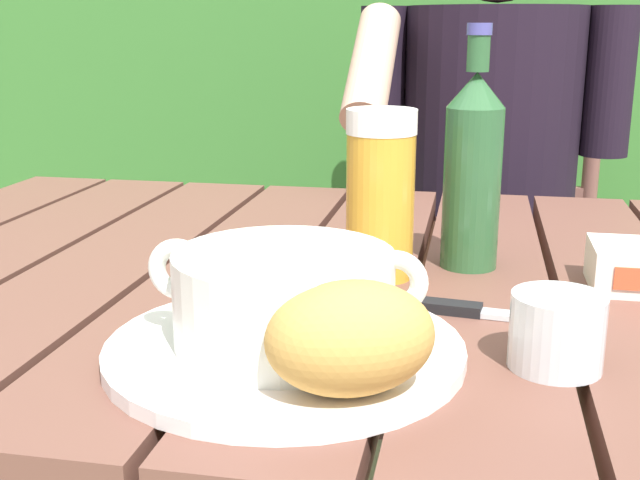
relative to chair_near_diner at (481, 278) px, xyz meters
name	(u,v)px	position (x,y,z in m)	size (l,w,h in m)	color
dining_table	(353,355)	(-0.15, -0.87, 0.18)	(1.24, 0.85, 0.76)	brown
hedge_backdrop	(365,30)	(-0.36, 0.72, 0.51)	(3.21, 0.88, 2.28)	#37722E
chair_near_diner	(481,278)	(0.00, 0.00, 0.00)	(0.49, 0.46, 1.03)	brown
person_eating	(486,181)	(0.00, -0.20, 0.25)	(0.48, 0.47, 1.25)	black
serving_plate	(285,349)	(-0.16, -1.11, 0.28)	(0.29, 0.29, 0.01)	white
soup_bowl	(284,296)	(-0.16, -1.11, 0.33)	(0.22, 0.17, 0.08)	white
bread_roll	(351,338)	(-0.10, -1.19, 0.33)	(0.15, 0.13, 0.08)	#C19043
beer_glass	(380,194)	(-0.12, -0.89, 0.36)	(0.07, 0.07, 0.17)	gold
beer_bottle	(473,168)	(-0.03, -0.84, 0.38)	(0.06, 0.06, 0.26)	#2B5931
water_glass_small	(557,331)	(0.04, -1.09, 0.31)	(0.07, 0.07, 0.06)	silver
table_knife	(479,311)	(-0.01, -0.99, 0.28)	(0.14, 0.04, 0.01)	silver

